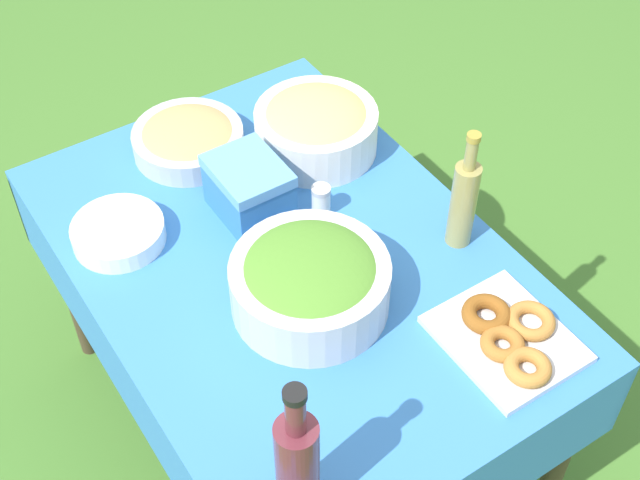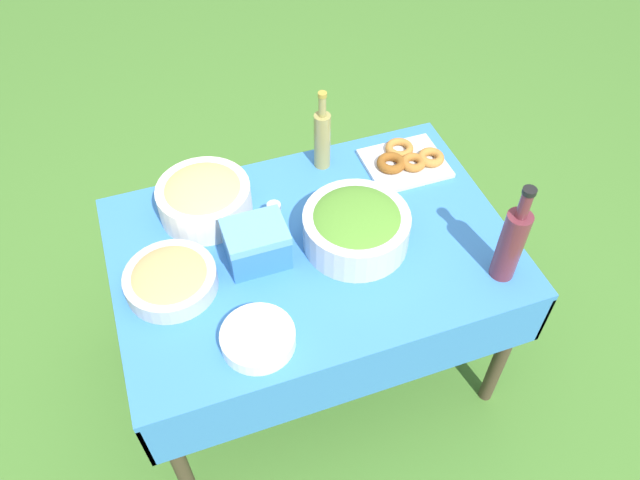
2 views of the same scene
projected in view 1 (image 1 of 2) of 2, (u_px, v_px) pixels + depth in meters
ground_plane at (297, 426)px, 2.50m from camera, size 14.00×14.00×0.00m
picnic_table at (292, 286)px, 2.06m from camera, size 1.26×0.87×0.70m
salad_bowl at (310, 281)px, 1.84m from camera, size 0.34×0.34×0.14m
pasta_bowl at (316, 126)px, 2.20m from camera, size 0.31×0.31×0.13m
donut_platter at (508, 337)px, 1.81m from camera, size 0.28×0.24×0.05m
plate_stack at (118, 233)px, 2.01m from camera, size 0.21×0.21×0.05m
olive_oil_bottle at (464, 201)px, 1.94m from camera, size 0.06×0.06×0.31m
wine_bottle at (297, 465)px, 1.48m from camera, size 0.08×0.08×0.36m
bread_bowl at (188, 139)px, 2.21m from camera, size 0.28×0.28×0.08m
cooler_box at (247, 190)px, 2.04m from camera, size 0.19×0.15×0.14m
salt_shaker at (321, 201)px, 2.06m from camera, size 0.05×0.05×0.08m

